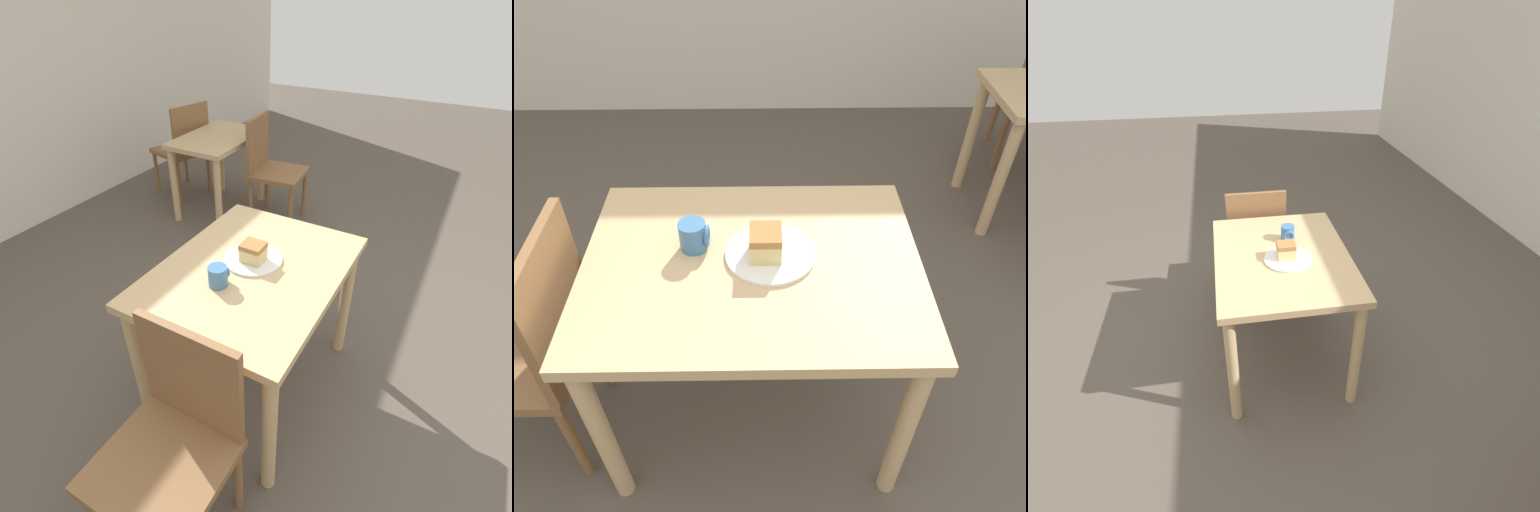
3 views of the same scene
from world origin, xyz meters
The scene contains 6 objects.
ground_plane centered at (0.00, 0.00, 0.00)m, with size 14.00×14.00×0.00m, color brown.
dining_table_near centered at (-0.06, 0.45, 0.64)m, with size 1.00×0.77×0.76m.
chair_near_window centered at (-0.76, 0.36, 0.50)m, with size 0.43×0.43×0.91m.
plate centered at (0.00, 0.47, 0.77)m, with size 0.27×0.27×0.01m.
cake_slice centered at (-0.01, 0.46, 0.82)m, with size 0.09×0.10×0.09m.
coffee_mug centered at (-0.23, 0.51, 0.81)m, with size 0.09×0.08×0.09m.
Camera 3 is at (1.85, 0.14, 1.97)m, focal length 28.00 mm.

